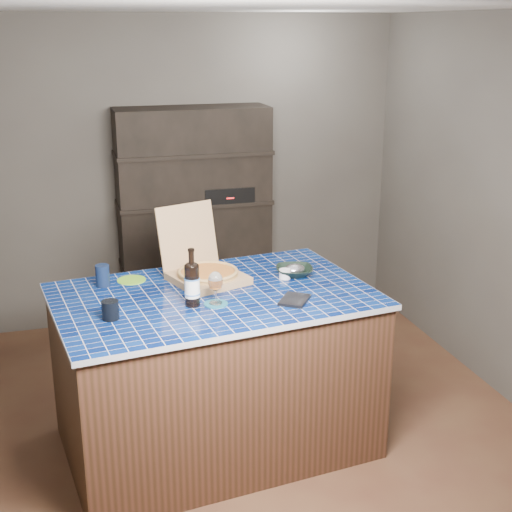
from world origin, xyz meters
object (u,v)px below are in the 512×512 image
object	(u,v)px
wine_glass	(215,282)
dvd_case	(295,300)
bowl	(294,271)
kitchen_island	(215,371)
pizza_box	(206,271)
mead_bottle	(192,283)

from	to	relation	value
wine_glass	dvd_case	world-z (taller)	wine_glass
bowl	wine_glass	bearing A→B (deg)	-149.76
wine_glass	bowl	xyz separation A→B (m)	(0.56, 0.33, -0.10)
kitchen_island	bowl	bearing A→B (deg)	9.86
pizza_box	wine_glass	distance (m)	0.39
mead_bottle	kitchen_island	bearing A→B (deg)	43.99
mead_bottle	bowl	bearing A→B (deg)	24.19
wine_glass	bowl	world-z (taller)	wine_glass
wine_glass	pizza_box	bearing A→B (deg)	86.06
pizza_box	dvd_case	distance (m)	0.61
wine_glass	dvd_case	bearing A→B (deg)	-9.69
wine_glass	bowl	distance (m)	0.66
kitchen_island	dvd_case	distance (m)	0.67
mead_bottle	dvd_case	world-z (taller)	mead_bottle
kitchen_island	mead_bottle	world-z (taller)	mead_bottle
wine_glass	bowl	size ratio (longest dim) A/B	0.82
kitchen_island	wine_glass	xyz separation A→B (m)	(-0.02, -0.16, 0.61)
wine_glass	bowl	bearing A→B (deg)	30.24
kitchen_island	wine_glass	distance (m)	0.63
mead_bottle	wine_glass	bearing A→B (deg)	-8.78
dvd_case	bowl	bearing A→B (deg)	106.43
mead_bottle	dvd_case	size ratio (longest dim) A/B	1.66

